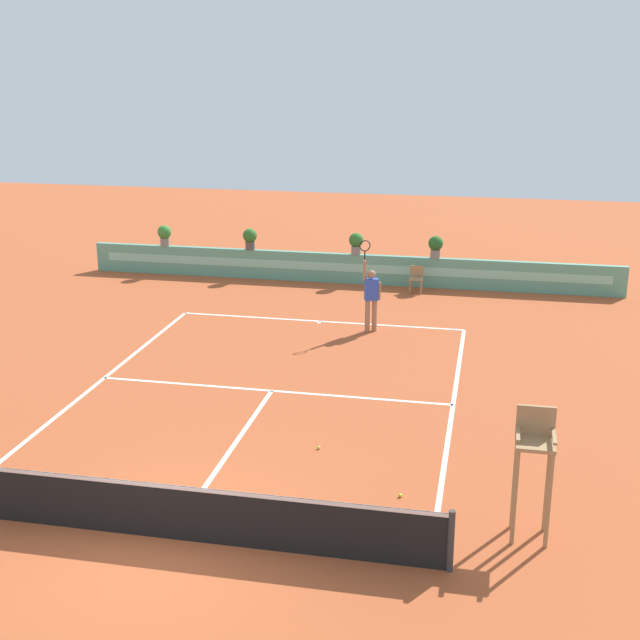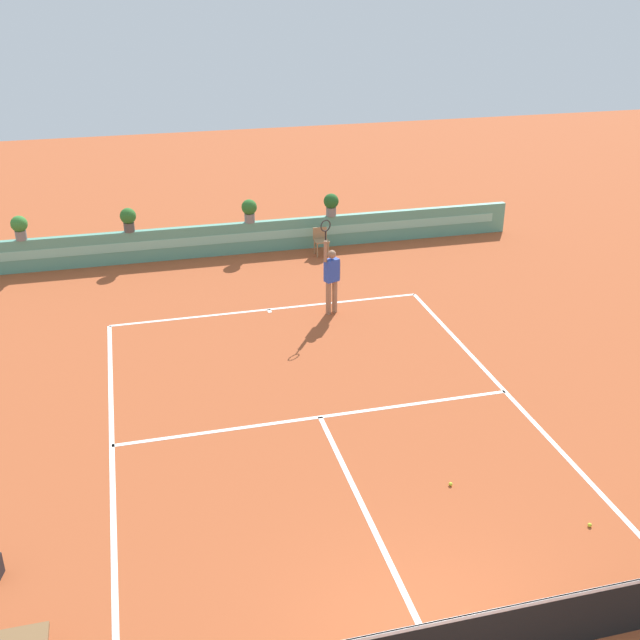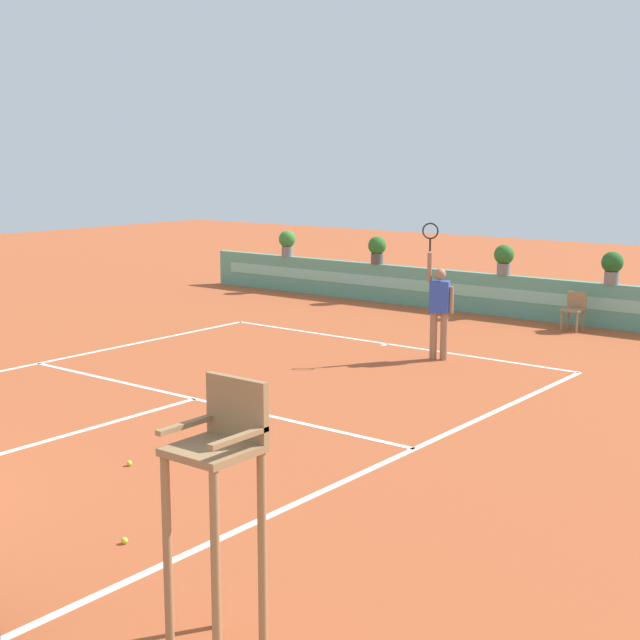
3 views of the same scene
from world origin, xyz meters
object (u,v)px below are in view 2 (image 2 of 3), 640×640
Objects in this scene: potted_plant_left at (128,218)px; potted_plant_centre at (249,209)px; tennis_player at (331,276)px; tennis_ball_mid_court at (451,484)px; ball_kid_chair at (321,240)px; potted_plant_right at (331,203)px; tennis_ball_near_baseline at (590,525)px; potted_plant_far_left at (19,226)px.

potted_plant_left is 3.67m from potted_plant_centre.
tennis_player reaches higher than potted_plant_centre.
ball_kid_chair is at bearing 86.50° from tennis_ball_mid_court.
tennis_player is at bearing -76.15° from potted_plant_centre.
ball_kid_chair is 1.30m from potted_plant_right.
potted_plant_centre is (-2.11, 0.73, 0.93)m from ball_kid_chair.
tennis_ball_mid_court is at bearing 138.38° from tennis_ball_near_baseline.
potted_plant_right is at bearing 0.00° from potted_plant_centre.
tennis_ball_mid_court is 12.88m from potted_plant_right.
tennis_player is 3.57× the size of potted_plant_right.
tennis_ball_near_baseline is at bearing -77.61° from potted_plant_centre.
potted_plant_right is (9.38, 0.00, 0.00)m from potted_plant_far_left.
potted_plant_centre is (-2.63, 0.00, 0.00)m from potted_plant_right.
potted_plant_left is 6.30m from potted_plant_right.
tennis_ball_mid_court is at bearing -89.16° from tennis_player.
tennis_ball_near_baseline is 1.00× the size of tennis_ball_mid_court.
potted_plant_left is (-5.77, 0.73, 0.93)m from ball_kid_chair.
ball_kid_chair is 12.04m from tennis_ball_mid_court.
potted_plant_far_left is 6.75m from potted_plant_centre.
ball_kid_chair is 4.50m from tennis_player.
potted_plant_left is (-5.04, 12.74, 1.38)m from tennis_ball_mid_court.
potted_plant_left is (3.08, 0.00, 0.00)m from potted_plant_far_left.
tennis_ball_near_baseline is 0.09× the size of potted_plant_left.
ball_kid_chair reaches higher than tennis_ball_near_baseline.
tennis_player reaches higher than ball_kid_chair.
ball_kid_chair is 1.17× the size of potted_plant_far_left.
ball_kid_chair is 5.89m from potted_plant_left.
potted_plant_far_left and potted_plant_centre have the same top height.
potted_plant_left and potted_plant_centre have the same top height.
potted_plant_left is (-4.93, 5.11, 0.36)m from tennis_player.
tennis_ball_near_baseline is at bearing -55.35° from potted_plant_far_left.
tennis_ball_mid_court is 0.09× the size of potted_plant_far_left.
tennis_ball_near_baseline is (1.04, -13.59, -0.44)m from ball_kid_chair.
tennis_ball_mid_court is at bearing -95.65° from potted_plant_right.
tennis_player reaches higher than potted_plant_far_left.
potted_plant_left is at bearing 180.00° from potted_plant_centre.
potted_plant_right is (-0.51, 14.32, 1.38)m from tennis_ball_near_baseline.
ball_kid_chair is 2.42m from potted_plant_centre.
potted_plant_right is (1.26, 12.74, 1.38)m from tennis_ball_mid_court.
potted_plant_centre is (-3.15, 14.32, 1.38)m from tennis_ball_near_baseline.
potted_plant_far_left and potted_plant_right have the same top height.
potted_plant_centre is at bearing 180.00° from potted_plant_right.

